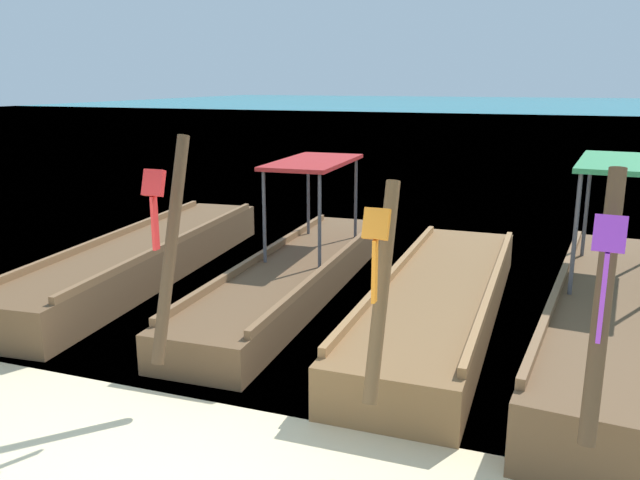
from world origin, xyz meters
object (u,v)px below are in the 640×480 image
longtail_boat_orange_ribbon (440,301)px  longtail_boat_violet_ribbon (605,316)px  longtail_boat_red_ribbon (296,272)px  longtail_boat_blue_ribbon (144,258)px

longtail_boat_orange_ribbon → longtail_boat_violet_ribbon: bearing=-5.3°
longtail_boat_red_ribbon → longtail_boat_blue_ribbon: bearing=-176.8°
longtail_boat_red_ribbon → longtail_boat_orange_ribbon: (2.23, -0.49, -0.02)m
longtail_boat_orange_ribbon → longtail_boat_violet_ribbon: longtail_boat_violet_ribbon is taller
longtail_boat_blue_ribbon → longtail_boat_violet_ribbon: (6.76, -0.53, 0.08)m
longtail_boat_red_ribbon → longtail_boat_orange_ribbon: 2.28m
longtail_boat_blue_ribbon → longtail_boat_violet_ribbon: bearing=-4.5°
longtail_boat_blue_ribbon → longtail_boat_red_ribbon: 2.57m
longtail_boat_blue_ribbon → longtail_boat_orange_ribbon: bearing=-4.1°
longtail_boat_blue_ribbon → longtail_boat_violet_ribbon: size_ratio=1.04×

